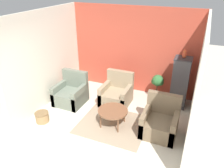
{
  "coord_description": "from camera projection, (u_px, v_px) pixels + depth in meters",
  "views": [
    {
      "loc": [
        1.96,
        -3.0,
        3.47
      ],
      "look_at": [
        0.0,
        1.65,
        0.94
      ],
      "focal_mm": 35.0,
      "sensor_mm": 36.0,
      "label": 1
    }
  ],
  "objects": [
    {
      "name": "parrot",
      "position": [
        185.0,
        54.0,
        5.79
      ],
      "size": [
        0.12,
        0.21,
        0.25
      ],
      "color": "#D14C2D",
      "rests_on": "birdcage"
    },
    {
      "name": "armchair_left",
      "position": [
        71.0,
        94.0,
        6.52
      ],
      "size": [
        0.82,
        0.83,
        0.94
      ],
      "color": "slate",
      "rests_on": "ground_plane"
    },
    {
      "name": "wicker_basket",
      "position": [
        42.0,
        117.0,
        5.71
      ],
      "size": [
        0.36,
        0.36,
        0.27
      ],
      "color": "#A37F51",
      "rests_on": "ground_plane"
    },
    {
      "name": "armchair_middle",
      "position": [
        117.0,
        94.0,
        6.49
      ],
      "size": [
        0.82,
        0.83,
        0.94
      ],
      "color": "#9E896B",
      "rests_on": "ground_plane"
    },
    {
      "name": "birdcage",
      "position": [
        180.0,
        83.0,
        6.17
      ],
      "size": [
        0.47,
        0.47,
        1.48
      ],
      "color": "#353539",
      "rests_on": "ground_plane"
    },
    {
      "name": "wall_left",
      "position": [
        46.0,
        59.0,
        6.16
      ],
      "size": [
        0.06,
        3.29,
        2.7
      ],
      "color": "silver",
      "rests_on": "ground_plane"
    },
    {
      "name": "ground_plane",
      "position": [
        82.0,
        154.0,
        4.71
      ],
      "size": [
        20.0,
        20.0,
        0.0
      ],
      "primitive_type": "plane",
      "color": "beige",
      "rests_on": "ground"
    },
    {
      "name": "area_rug",
      "position": [
        113.0,
        125.0,
        5.64
      ],
      "size": [
        1.72,
        1.45,
        0.01
      ],
      "color": "gray",
      "rests_on": "ground_plane"
    },
    {
      "name": "potted_plant",
      "position": [
        157.0,
        84.0,
        6.62
      ],
      "size": [
        0.38,
        0.35,
        0.8
      ],
      "color": "brown",
      "rests_on": "ground_plane"
    },
    {
      "name": "wall_back_accent",
      "position": [
        133.0,
        50.0,
        6.84
      ],
      "size": [
        4.1,
        0.06,
        2.7
      ],
      "color": "#C64C38",
      "rests_on": "ground_plane"
    },
    {
      "name": "coffee_table",
      "position": [
        113.0,
        111.0,
        5.46
      ],
      "size": [
        0.75,
        0.75,
        0.45
      ],
      "color": "brown",
      "rests_on": "ground_plane"
    },
    {
      "name": "armchair_right",
      "position": [
        160.0,
        123.0,
        5.25
      ],
      "size": [
        0.82,
        0.83,
        0.94
      ],
      "color": "#7A664C",
      "rests_on": "ground_plane"
    },
    {
      "name": "wall_right",
      "position": [
        197.0,
        84.0,
        4.76
      ],
      "size": [
        0.06,
        3.29,
        2.7
      ],
      "color": "silver",
      "rests_on": "ground_plane"
    }
  ]
}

